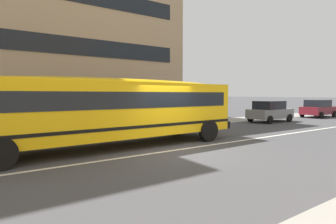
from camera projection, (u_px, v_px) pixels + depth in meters
name	position (u px, v px, depth m)	size (l,w,h in m)	color
ground_plane	(176.00, 150.00, 10.26)	(400.00, 400.00, 0.00)	#424244
sidewalk_far	(107.00, 130.00, 16.22)	(120.00, 3.00, 0.01)	gray
lane_centreline	(176.00, 150.00, 10.26)	(110.00, 0.16, 0.01)	silver
school_bus	(109.00, 107.00, 10.55)	(12.51, 2.97, 2.79)	yellow
parked_car_grey_far_corner	(270.00, 111.00, 20.80)	(3.94, 1.95, 1.64)	gray
parked_car_maroon_near_corner	(318.00, 108.00, 25.02)	(3.95, 1.98, 1.64)	maroon
apartment_block_far_centre	(63.00, 37.00, 20.93)	(15.61, 10.70, 13.30)	tan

